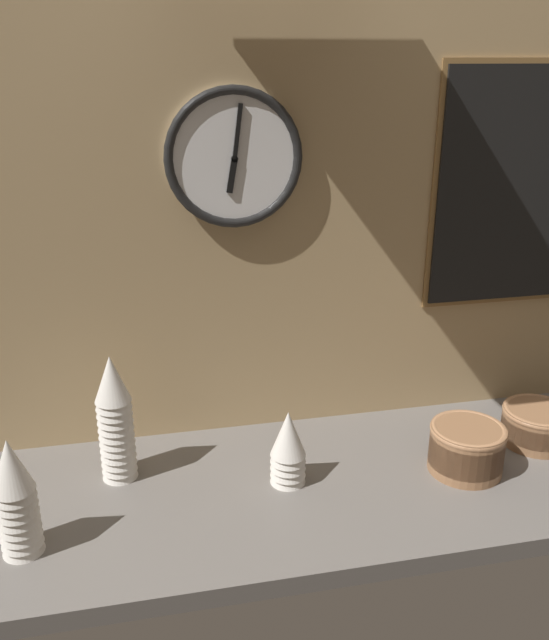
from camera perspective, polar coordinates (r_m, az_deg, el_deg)
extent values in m
cube|color=slate|center=(1.51, 4.26, -13.65)|extent=(1.60, 0.56, 0.04)
cube|color=tan|center=(1.53, 2.05, 9.26)|extent=(1.60, 0.03, 1.05)
cone|color=white|center=(1.36, -20.60, -16.09)|extent=(0.08, 0.08, 0.10)
cone|color=white|center=(1.35, -20.70, -15.52)|extent=(0.08, 0.08, 0.10)
cone|color=white|center=(1.34, -20.79, -14.94)|extent=(0.08, 0.08, 0.10)
cone|color=white|center=(1.33, -20.89, -14.36)|extent=(0.08, 0.08, 0.10)
cone|color=white|center=(1.32, -20.99, -13.77)|extent=(0.08, 0.08, 0.10)
cone|color=white|center=(1.31, -21.08, -13.17)|extent=(0.08, 0.08, 0.10)
cone|color=white|center=(1.30, -21.18, -12.56)|extent=(0.08, 0.08, 0.10)
cone|color=white|center=(1.29, -21.28, -11.94)|extent=(0.08, 0.08, 0.10)
cone|color=white|center=(1.28, -21.38, -11.32)|extent=(0.08, 0.08, 0.10)
cone|color=white|center=(1.45, 1.12, -11.75)|extent=(0.08, 0.08, 0.10)
cone|color=white|center=(1.44, 1.13, -11.20)|extent=(0.08, 0.08, 0.10)
cone|color=white|center=(1.44, 1.13, -10.64)|extent=(0.08, 0.08, 0.10)
cone|color=white|center=(1.43, 1.14, -10.07)|extent=(0.08, 0.08, 0.10)
cone|color=white|center=(1.42, 1.14, -9.50)|extent=(0.08, 0.08, 0.10)
cone|color=white|center=(1.51, -12.98, -11.10)|extent=(0.08, 0.08, 0.10)
cone|color=white|center=(1.50, -13.04, -10.56)|extent=(0.08, 0.08, 0.10)
cone|color=white|center=(1.49, -13.09, -10.02)|extent=(0.08, 0.08, 0.10)
cone|color=white|center=(1.48, -13.14, -9.47)|extent=(0.08, 0.08, 0.10)
cone|color=white|center=(1.47, -13.20, -8.91)|extent=(0.08, 0.08, 0.10)
cone|color=white|center=(1.46, -13.25, -8.35)|extent=(0.08, 0.08, 0.10)
cone|color=white|center=(1.45, -13.31, -7.78)|extent=(0.08, 0.08, 0.10)
cone|color=white|center=(1.45, -13.36, -7.20)|extent=(0.08, 0.08, 0.10)
cone|color=white|center=(1.44, -13.42, -6.62)|extent=(0.08, 0.08, 0.10)
cone|color=white|center=(1.43, -13.48, -6.03)|extent=(0.08, 0.08, 0.10)
cone|color=white|center=(1.42, -13.53, -5.43)|extent=(0.08, 0.08, 0.10)
cone|color=white|center=(1.42, -13.59, -4.83)|extent=(0.08, 0.08, 0.10)
cylinder|color=#996B47|center=(1.56, 15.74, -11.31)|extent=(0.16, 0.16, 0.04)
cylinder|color=#996B47|center=(1.55, 15.82, -10.69)|extent=(0.16, 0.16, 0.04)
cylinder|color=#996B47|center=(1.54, 15.89, -10.07)|extent=(0.16, 0.16, 0.04)
cylinder|color=#996B47|center=(1.53, 15.97, -9.43)|extent=(0.16, 0.16, 0.04)
torus|color=tan|center=(1.52, 16.03, -8.92)|extent=(0.16, 0.16, 0.02)
cylinder|color=#996B47|center=(1.72, 21.13, -8.85)|extent=(0.16, 0.16, 0.04)
cylinder|color=#996B47|center=(1.71, 21.21, -8.27)|extent=(0.16, 0.16, 0.04)
cylinder|color=#996B47|center=(1.70, 21.30, -7.69)|extent=(0.16, 0.16, 0.04)
torus|color=tan|center=(1.69, 21.37, -7.22)|extent=(0.16, 0.16, 0.02)
cylinder|color=white|center=(1.45, -3.46, 13.47)|extent=(0.28, 0.02, 0.28)
torus|color=black|center=(1.44, -3.41, 13.42)|extent=(0.29, 0.02, 0.29)
cube|color=black|center=(1.44, -3.61, 12.02)|extent=(0.03, 0.01, 0.07)
cube|color=black|center=(1.43, -3.12, 15.58)|extent=(0.02, 0.01, 0.11)
cylinder|color=black|center=(1.44, -3.38, 13.40)|extent=(0.01, 0.01, 0.01)
cube|color=olive|center=(1.70, 19.65, 10.48)|extent=(0.42, 0.01, 0.56)
cube|color=black|center=(1.70, 19.72, 10.46)|extent=(0.40, 0.01, 0.54)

